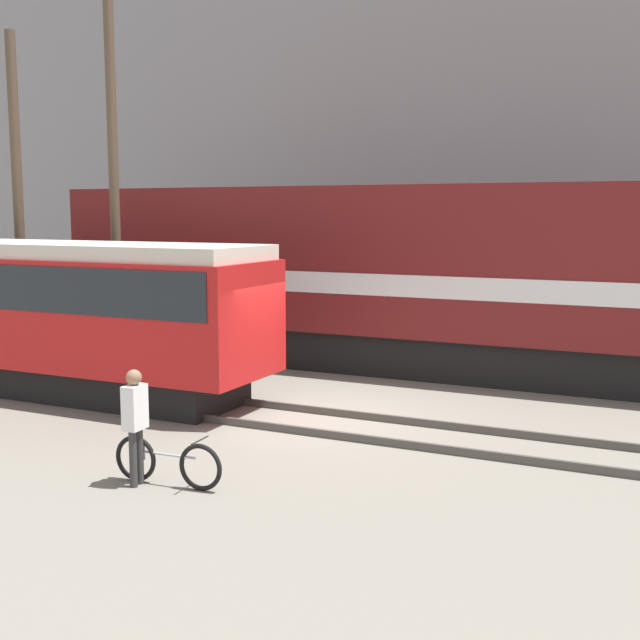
{
  "coord_description": "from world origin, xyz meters",
  "views": [
    {
      "loc": [
        6.54,
        -13.48,
        3.9
      ],
      "look_at": [
        -0.11,
        0.45,
        1.8
      ],
      "focal_mm": 45.0,
      "sensor_mm": 36.0,
      "label": 1
    }
  ],
  "objects_px": {
    "streetcar": "(30,306)",
    "person": "(135,415)",
    "freight_locomotive": "(401,274)",
    "bicycle": "(168,462)",
    "utility_pole_left": "(18,198)",
    "utility_pole_center": "(114,179)"
  },
  "relations": [
    {
      "from": "streetcar",
      "to": "person",
      "type": "height_order",
      "value": "streetcar"
    },
    {
      "from": "person",
      "to": "utility_pole_left",
      "type": "xyz_separation_m",
      "value": [
        -9.18,
        6.9,
        3.22
      ]
    },
    {
      "from": "freight_locomotive",
      "to": "utility_pole_center",
      "type": "height_order",
      "value": "utility_pole_center"
    },
    {
      "from": "streetcar",
      "to": "bicycle",
      "type": "xyz_separation_m",
      "value": [
        6.45,
        -3.9,
        -1.51
      ]
    },
    {
      "from": "freight_locomotive",
      "to": "utility_pole_center",
      "type": "relative_size",
      "value": 1.92
    },
    {
      "from": "person",
      "to": "utility_pole_center",
      "type": "height_order",
      "value": "utility_pole_center"
    },
    {
      "from": "freight_locomotive",
      "to": "streetcar",
      "type": "xyz_separation_m",
      "value": [
        -6.5,
        -5.66,
        -0.52
      ]
    },
    {
      "from": "utility_pole_left",
      "to": "utility_pole_center",
      "type": "xyz_separation_m",
      "value": [
        3.2,
        0.0,
        0.43
      ]
    },
    {
      "from": "streetcar",
      "to": "utility_pole_center",
      "type": "height_order",
      "value": "utility_pole_center"
    },
    {
      "from": "freight_locomotive",
      "to": "person",
      "type": "height_order",
      "value": "freight_locomotive"
    },
    {
      "from": "streetcar",
      "to": "person",
      "type": "bearing_deg",
      "value": -33.98
    },
    {
      "from": "bicycle",
      "to": "utility_pole_left",
      "type": "bearing_deg",
      "value": 144.96
    },
    {
      "from": "bicycle",
      "to": "utility_pole_left",
      "type": "xyz_separation_m",
      "value": [
        -9.59,
        6.73,
        3.9
      ]
    },
    {
      "from": "bicycle",
      "to": "utility_pole_left",
      "type": "distance_m",
      "value": 12.35
    },
    {
      "from": "bicycle",
      "to": "utility_pole_left",
      "type": "relative_size",
      "value": 0.21
    },
    {
      "from": "streetcar",
      "to": "bicycle",
      "type": "distance_m",
      "value": 7.69
    },
    {
      "from": "utility_pole_left",
      "to": "bicycle",
      "type": "bearing_deg",
      "value": -35.04
    },
    {
      "from": "utility_pole_center",
      "to": "utility_pole_left",
      "type": "bearing_deg",
      "value": 180.0
    },
    {
      "from": "streetcar",
      "to": "person",
      "type": "xyz_separation_m",
      "value": [
        6.04,
        -4.07,
        -0.83
      ]
    },
    {
      "from": "utility_pole_center",
      "to": "bicycle",
      "type": "bearing_deg",
      "value": -46.45
    },
    {
      "from": "utility_pole_left",
      "to": "streetcar",
      "type": "bearing_deg",
      "value": -42.03
    },
    {
      "from": "bicycle",
      "to": "utility_pole_center",
      "type": "xyz_separation_m",
      "value": [
        -6.39,
        6.73,
        4.33
      ]
    }
  ]
}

